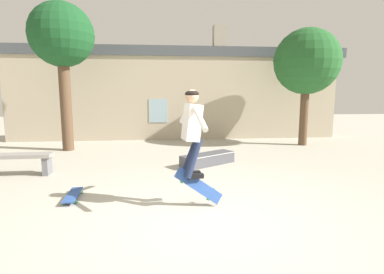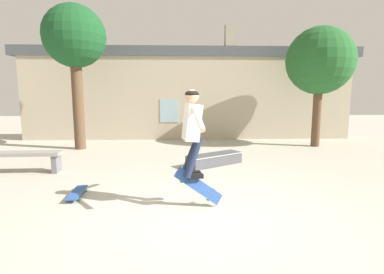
{
  "view_description": "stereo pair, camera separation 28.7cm",
  "coord_description": "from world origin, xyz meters",
  "views": [
    {
      "loc": [
        -0.59,
        -4.14,
        1.83
      ],
      "look_at": [
        -0.12,
        0.53,
        1.13
      ],
      "focal_mm": 28.0,
      "sensor_mm": 36.0,
      "label": 1
    },
    {
      "loc": [
        -0.3,
        -4.16,
        1.83
      ],
      "look_at": [
        -0.12,
        0.53,
        1.13
      ],
      "focal_mm": 28.0,
      "sensor_mm": 36.0,
      "label": 2
    }
  ],
  "objects": [
    {
      "name": "skater",
      "position": [
        -0.12,
        0.53,
        1.31
      ],
      "size": [
        0.37,
        1.36,
        1.4
      ],
      "rotation": [
        0.0,
        0.0,
        0.19
      ],
      "color": "silver"
    },
    {
      "name": "skate_ledge",
      "position": [
        0.55,
        3.25,
        0.15
      ],
      "size": [
        1.5,
        1.19,
        0.29
      ],
      "rotation": [
        0.0,
        0.0,
        0.57
      ],
      "color": "#4C4C51",
      "rests_on": "ground_plane"
    },
    {
      "name": "tree_right",
      "position": [
        4.32,
        5.82,
        2.85
      ],
      "size": [
        2.21,
        2.21,
        3.98
      ],
      "color": "brown",
      "rests_on": "ground_plane"
    },
    {
      "name": "skateboard_resting",
      "position": [
        -2.16,
        1.03,
        0.07
      ],
      "size": [
        0.26,
        0.8,
        0.08
      ],
      "rotation": [
        0.0,
        0.0,
        1.63
      ],
      "color": "#2D519E",
      "rests_on": "ground_plane"
    },
    {
      "name": "ground_plane",
      "position": [
        0.0,
        0.0,
        0.0
      ],
      "size": [
        40.0,
        40.0,
        0.0
      ],
      "primitive_type": "plane",
      "color": "#B2AD9E"
    },
    {
      "name": "park_bench",
      "position": [
        -4.01,
        2.68,
        0.36
      ],
      "size": [
        1.91,
        0.41,
        0.49
      ],
      "rotation": [
        0.0,
        0.0,
        0.02
      ],
      "color": "gray",
      "rests_on": "ground_plane"
    },
    {
      "name": "tree_left",
      "position": [
        -3.6,
        5.64,
        3.48
      ],
      "size": [
        1.94,
        1.94,
        4.54
      ],
      "color": "brown",
      "rests_on": "ground_plane"
    },
    {
      "name": "building_backdrop",
      "position": [
        0.01,
        7.67,
        1.87
      ],
      "size": [
        13.46,
        0.52,
        4.38
      ],
      "color": "#B7A88E",
      "rests_on": "ground_plane"
    },
    {
      "name": "skateboard_flipping",
      "position": [
        -0.03,
        0.46,
        0.35
      ],
      "size": [
        0.8,
        0.17,
        0.63
      ],
      "rotation": [
        0.0,
        0.0,
        -0.05
      ],
      "color": "#2D519E"
    }
  ]
}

